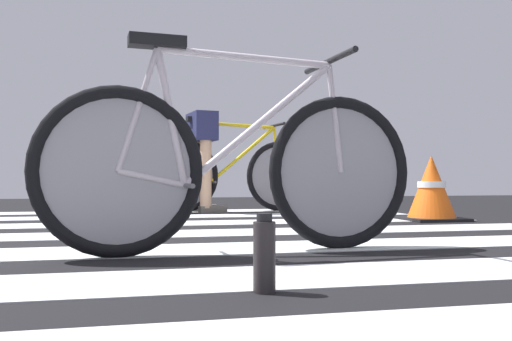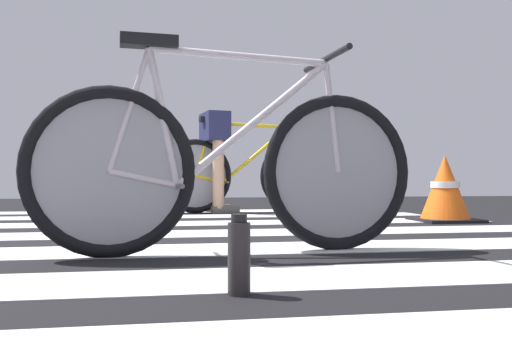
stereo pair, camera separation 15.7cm
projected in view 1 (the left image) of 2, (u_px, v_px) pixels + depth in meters
ground at (130, 246)px, 2.75m from camera, size 18.00×14.00×0.02m
crosswalk_markings at (118, 252)px, 2.46m from camera, size 5.45×6.52×0.00m
bicycle_1_of_2 at (236, 166)px, 2.43m from camera, size 1.73×0.52×0.93m
bicycle_2_of_2 at (232, 173)px, 5.49m from camera, size 1.72×0.53×0.93m
cyclist_2_of_2 at (202, 148)px, 5.38m from camera, size 0.37×0.44×0.98m
water_bottle at (264, 255)px, 1.58m from camera, size 0.06×0.06×0.23m
traffic_cone at (431, 189)px, 4.36m from camera, size 0.45×0.45×0.52m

